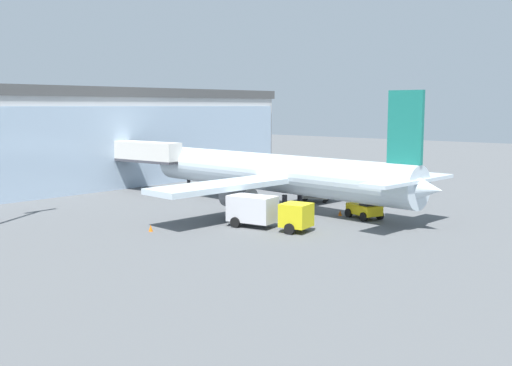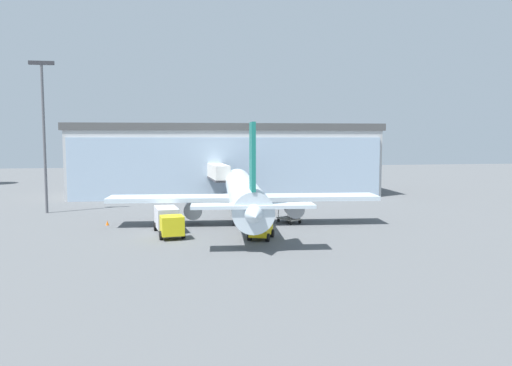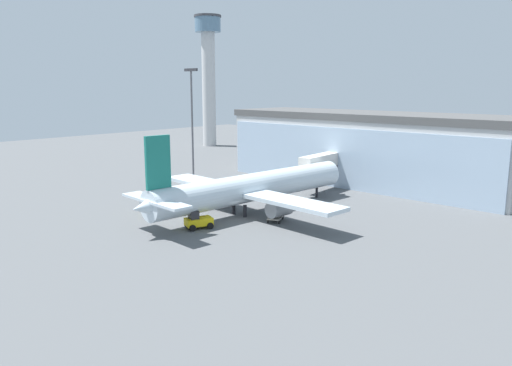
# 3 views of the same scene
# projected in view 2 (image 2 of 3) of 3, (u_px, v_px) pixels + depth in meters

# --- Properties ---
(ground) EXTENTS (240.00, 240.00, 0.00)m
(ground) POSITION_uv_depth(u_px,v_px,m) (258.00, 228.00, 55.86)
(ground) COLOR #545659
(terminal_building) EXTENTS (53.79, 17.53, 12.48)m
(terminal_building) POSITION_uv_depth(u_px,v_px,m) (226.00, 159.00, 88.85)
(terminal_building) COLOR #B6B6B6
(terminal_building) RESTS_ON ground
(jet_bridge) EXTENTS (3.06, 12.74, 6.00)m
(jet_bridge) POSITION_uv_depth(u_px,v_px,m) (217.00, 173.00, 78.59)
(jet_bridge) COLOR silver
(jet_bridge) RESTS_ON ground
(apron_light_mast) EXTENTS (3.20, 0.40, 20.14)m
(apron_light_mast) POSITION_uv_depth(u_px,v_px,m) (44.00, 125.00, 66.07)
(apron_light_mast) COLOR #59595E
(apron_light_mast) RESTS_ON ground
(airplane) EXTENTS (31.47, 36.60, 11.49)m
(airplane) POSITION_uv_depth(u_px,v_px,m) (244.00, 194.00, 59.16)
(airplane) COLOR silver
(airplane) RESTS_ON ground
(catering_truck) EXTENTS (3.33, 7.54, 2.65)m
(catering_truck) POSITION_uv_depth(u_px,v_px,m) (168.00, 220.00, 52.37)
(catering_truck) COLOR yellow
(catering_truck) RESTS_ON ground
(baggage_cart) EXTENTS (2.65, 3.22, 1.50)m
(baggage_cart) POSITION_uv_depth(u_px,v_px,m) (289.00, 219.00, 59.26)
(baggage_cart) COLOR #9E998C
(baggage_cart) RESTS_ON ground
(pushback_tug) EXTENTS (3.15, 3.65, 2.30)m
(pushback_tug) POSITION_uv_depth(u_px,v_px,m) (261.00, 229.00, 49.77)
(pushback_tug) COLOR yellow
(pushback_tug) RESTS_ON ground
(safety_cone_nose) EXTENTS (0.36, 0.36, 0.55)m
(safety_cone_nose) POSITION_uv_depth(u_px,v_px,m) (254.00, 232.00, 52.24)
(safety_cone_nose) COLOR orange
(safety_cone_nose) RESTS_ON ground
(safety_cone_wingtip) EXTENTS (0.36, 0.36, 0.55)m
(safety_cone_wingtip) POSITION_uv_depth(u_px,v_px,m) (107.00, 223.00, 57.69)
(safety_cone_wingtip) COLOR orange
(safety_cone_wingtip) RESTS_ON ground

